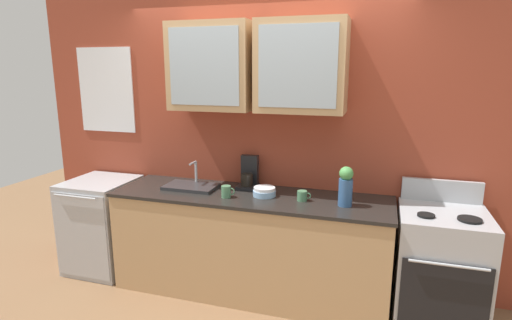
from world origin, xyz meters
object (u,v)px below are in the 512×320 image
object	(u,v)px
stove_range	(439,268)
coffee_maker	(248,176)
bowl_stack	(264,192)
dishwasher	(103,224)
cup_near_bowls	(302,196)
vase	(346,186)
sink_faucet	(191,186)
cup_near_sink	(226,192)

from	to	relation	value
stove_range	coffee_maker	size ratio (longest dim) A/B	3.72
bowl_stack	dishwasher	size ratio (longest dim) A/B	0.22
cup_near_bowls	vase	bearing A→B (deg)	-3.70
stove_range	dishwasher	bearing A→B (deg)	-179.92
sink_faucet	cup_near_bowls	size ratio (longest dim) A/B	4.04
stove_range	cup_near_bowls	world-z (taller)	stove_range
sink_faucet	dishwasher	distance (m)	1.07
stove_range	sink_faucet	size ratio (longest dim) A/B	2.33
bowl_stack	cup_near_sink	bearing A→B (deg)	-155.52
cup_near_bowls	coffee_maker	xyz separation A→B (m)	(-0.54, 0.23, 0.07)
sink_faucet	dishwasher	bearing A→B (deg)	-177.96
cup_near_sink	cup_near_bowls	world-z (taller)	cup_near_sink
coffee_maker	sink_faucet	bearing A→B (deg)	-159.80
vase	dishwasher	world-z (taller)	vase
cup_near_bowls	stove_range	bearing A→B (deg)	1.29
cup_near_sink	cup_near_bowls	xyz separation A→B (m)	(0.62, 0.10, -0.01)
bowl_stack	sink_faucet	bearing A→B (deg)	178.13
vase	cup_near_bowls	bearing A→B (deg)	176.30
stove_range	cup_near_sink	xyz separation A→B (m)	(-1.70, -0.13, 0.49)
dishwasher	coffee_maker	xyz separation A→B (m)	(1.45, 0.21, 0.56)
vase	dishwasher	bearing A→B (deg)	178.96
stove_range	coffee_maker	distance (m)	1.72
cup_near_bowls	dishwasher	distance (m)	2.05
stove_range	cup_near_sink	size ratio (longest dim) A/B	9.18
stove_range	cup_near_bowls	distance (m)	1.18
bowl_stack	dishwasher	xyz separation A→B (m)	(-1.66, -0.01, -0.49)
vase	stove_range	bearing A→B (deg)	3.63
cup_near_sink	cup_near_bowls	size ratio (longest dim) A/B	1.03
cup_near_sink	dishwasher	size ratio (longest dim) A/B	0.13
cup_near_sink	coffee_maker	xyz separation A→B (m)	(0.08, 0.34, 0.06)
stove_range	bowl_stack	bearing A→B (deg)	179.70
cup_near_bowls	dishwasher	size ratio (longest dim) A/B	0.13
sink_faucet	stove_range	bearing A→B (deg)	-0.82
sink_faucet	coffee_maker	bearing A→B (deg)	20.20
stove_range	vase	xyz separation A→B (m)	(-0.73, -0.05, 0.60)
vase	cup_near_bowls	world-z (taller)	vase
vase	coffee_maker	xyz separation A→B (m)	(-0.88, 0.26, -0.05)
stove_range	dishwasher	size ratio (longest dim) A/B	1.20
bowl_stack	cup_near_sink	size ratio (longest dim) A/B	1.66
vase	cup_near_sink	world-z (taller)	vase
cup_near_sink	coffee_maker	world-z (taller)	coffee_maker
cup_near_sink	sink_faucet	bearing A→B (deg)	158.76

